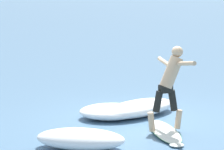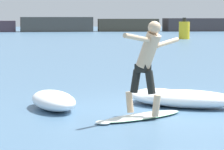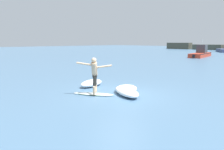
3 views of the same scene
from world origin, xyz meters
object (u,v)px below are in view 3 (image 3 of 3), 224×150
object	(u,v)px
surfboard	(94,94)
surfer	(94,72)
small_boat_offshore	(201,53)
fishing_boat_near_jetty	(224,50)

from	to	relation	value
surfboard	surfer	size ratio (longest dim) A/B	1.10
surfer	small_boat_offshore	world-z (taller)	small_boat_offshore
surfer	fishing_boat_near_jetty	xyz separation A→B (m)	(-11.68, 50.49, -0.74)
surfboard	surfer	world-z (taller)	surfer
surfboard	fishing_boat_near_jetty	bearing A→B (deg)	102.92
surfboard	fishing_boat_near_jetty	xyz separation A→B (m)	(-11.57, 50.43, 0.37)
fishing_boat_near_jetty	small_boat_offshore	world-z (taller)	small_boat_offshore
small_boat_offshore	fishing_boat_near_jetty	bearing A→B (deg)	99.54
surfer	fishing_boat_near_jetty	bearing A→B (deg)	103.02
surfboard	small_boat_offshore	size ratio (longest dim) A/B	0.22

